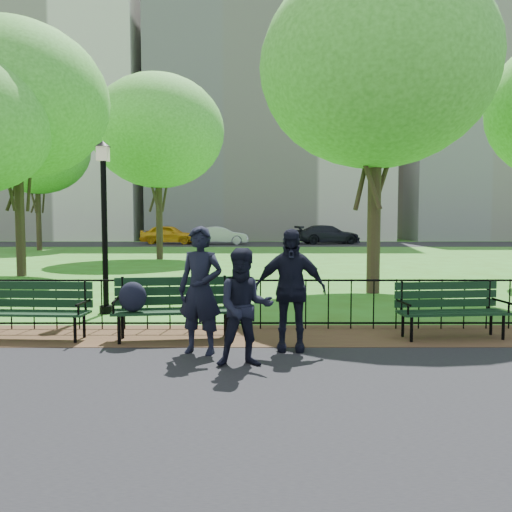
{
  "coord_description": "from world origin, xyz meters",
  "views": [
    {
      "loc": [
        0.5,
        -6.71,
        1.92
      ],
      "look_at": [
        0.52,
        1.5,
        1.34
      ],
      "focal_mm": 35.0,
      "sensor_mm": 36.0,
      "label": 1
    }
  ],
  "objects_px": {
    "person_mid": "(245,307)",
    "sedan_silver": "(221,236)",
    "park_bench_main": "(157,299)",
    "park_bench_right_a": "(450,304)",
    "tree_near_e": "(376,68)",
    "tree_far_w": "(37,149)",
    "tree_far_c": "(158,132)",
    "person_left": "(200,290)",
    "taxi": "(169,234)",
    "lamppost": "(104,220)",
    "tree_mid_w": "(16,101)",
    "person_right": "(290,289)",
    "park_bench_left_a": "(35,304)",
    "sedan_dark": "(328,235)"
  },
  "relations": [
    {
      "from": "person_mid",
      "to": "sedan_silver",
      "type": "xyz_separation_m",
      "value": [
        -2.68,
        34.35,
        -0.05
      ]
    },
    {
      "from": "park_bench_main",
      "to": "person_mid",
      "type": "distance_m",
      "value": 2.02
    },
    {
      "from": "park_bench_right_a",
      "to": "tree_near_e",
      "type": "xyz_separation_m",
      "value": [
        -0.03,
        5.17,
        5.32
      ]
    },
    {
      "from": "park_bench_main",
      "to": "sedan_silver",
      "type": "relative_size",
      "value": 0.44
    },
    {
      "from": "park_bench_main",
      "to": "tree_far_w",
      "type": "distance_m",
      "value": 28.56
    },
    {
      "from": "park_bench_right_a",
      "to": "tree_far_c",
      "type": "height_order",
      "value": "tree_far_c"
    },
    {
      "from": "person_left",
      "to": "sedan_silver",
      "type": "height_order",
      "value": "person_left"
    },
    {
      "from": "taxi",
      "to": "person_left",
      "type": "bearing_deg",
      "value": -162.99
    },
    {
      "from": "park_bench_right_a",
      "to": "tree_near_e",
      "type": "distance_m",
      "value": 7.42
    },
    {
      "from": "lamppost",
      "to": "tree_mid_w",
      "type": "distance_m",
      "value": 9.69
    },
    {
      "from": "park_bench_main",
      "to": "person_right",
      "type": "distance_m",
      "value": 2.17
    },
    {
      "from": "tree_near_e",
      "to": "person_left",
      "type": "height_order",
      "value": "tree_near_e"
    },
    {
      "from": "park_bench_left_a",
      "to": "lamppost",
      "type": "bearing_deg",
      "value": 82.02
    },
    {
      "from": "park_bench_right_a",
      "to": "sedan_silver",
      "type": "distance_m",
      "value": 33.28
    },
    {
      "from": "tree_mid_w",
      "to": "tree_far_c",
      "type": "xyz_separation_m",
      "value": [
        3.4,
        7.69,
        0.31
      ]
    },
    {
      "from": "park_bench_main",
      "to": "person_mid",
      "type": "xyz_separation_m",
      "value": [
        1.43,
        -1.42,
        0.12
      ]
    },
    {
      "from": "sedan_silver",
      "to": "tree_near_e",
      "type": "bearing_deg",
      "value": -173.5
    },
    {
      "from": "tree_mid_w",
      "to": "taxi",
      "type": "distance_m",
      "value": 24.85
    },
    {
      "from": "park_bench_left_a",
      "to": "person_right",
      "type": "distance_m",
      "value": 4.16
    },
    {
      "from": "lamppost",
      "to": "park_bench_main",
      "type": "bearing_deg",
      "value": -57.44
    },
    {
      "from": "park_bench_left_a",
      "to": "sedan_silver",
      "type": "xyz_separation_m",
      "value": [
        0.76,
        32.79,
        0.17
      ]
    },
    {
      "from": "lamppost",
      "to": "taxi",
      "type": "xyz_separation_m",
      "value": [
        -4.07,
        31.41,
        -1.12
      ]
    },
    {
      "from": "park_bench_main",
      "to": "taxi",
      "type": "relative_size",
      "value": 0.42
    },
    {
      "from": "tree_near_e",
      "to": "taxi",
      "type": "xyz_separation_m",
      "value": [
        -10.34,
        28.46,
        -5.08
      ]
    },
    {
      "from": "person_mid",
      "to": "park_bench_left_a",
      "type": "bearing_deg",
      "value": 149.61
    },
    {
      "from": "person_left",
      "to": "person_mid",
      "type": "height_order",
      "value": "person_left"
    },
    {
      "from": "tree_far_w",
      "to": "sedan_silver",
      "type": "distance_m",
      "value": 15.09
    },
    {
      "from": "person_left",
      "to": "tree_mid_w",
      "type": "bearing_deg",
      "value": 143.8
    },
    {
      "from": "tree_mid_w",
      "to": "person_left",
      "type": "distance_m",
      "value": 13.71
    },
    {
      "from": "tree_near_e",
      "to": "tree_far_c",
      "type": "bearing_deg",
      "value": 123.86
    },
    {
      "from": "lamppost",
      "to": "tree_far_w",
      "type": "distance_m",
      "value": 25.52
    },
    {
      "from": "lamppost",
      "to": "tree_near_e",
      "type": "height_order",
      "value": "tree_near_e"
    },
    {
      "from": "park_bench_right_a",
      "to": "taxi",
      "type": "relative_size",
      "value": 0.38
    },
    {
      "from": "tree_far_w",
      "to": "person_right",
      "type": "xyz_separation_m",
      "value": [
        14.71,
        -25.51,
        -5.66
      ]
    },
    {
      "from": "park_bench_right_a",
      "to": "person_left",
      "type": "bearing_deg",
      "value": -171.56
    },
    {
      "from": "sedan_dark",
      "to": "person_right",
      "type": "bearing_deg",
      "value": 160.89
    },
    {
      "from": "tree_far_c",
      "to": "person_mid",
      "type": "distance_m",
      "value": 20.03
    },
    {
      "from": "park_bench_main",
      "to": "person_left",
      "type": "relative_size",
      "value": 1.08
    },
    {
      "from": "lamppost",
      "to": "tree_near_e",
      "type": "distance_m",
      "value": 7.98
    },
    {
      "from": "sedan_silver",
      "to": "sedan_dark",
      "type": "xyz_separation_m",
      "value": [
        8.96,
        0.97,
        0.05
      ]
    },
    {
      "from": "park_bench_main",
      "to": "tree_far_w",
      "type": "height_order",
      "value": "tree_far_w"
    },
    {
      "from": "park_bench_right_a",
      "to": "taxi",
      "type": "bearing_deg",
      "value": 101.82
    },
    {
      "from": "person_right",
      "to": "sedan_silver",
      "type": "distance_m",
      "value": 33.68
    },
    {
      "from": "person_right",
      "to": "tree_mid_w",
      "type": "bearing_deg",
      "value": 135.8
    },
    {
      "from": "park_bench_left_a",
      "to": "park_bench_right_a",
      "type": "bearing_deg",
      "value": 3.96
    },
    {
      "from": "park_bench_main",
      "to": "taxi",
      "type": "height_order",
      "value": "taxi"
    },
    {
      "from": "tree_mid_w",
      "to": "lamppost",
      "type": "bearing_deg",
      "value": -54.48
    },
    {
      "from": "person_right",
      "to": "lamppost",
      "type": "bearing_deg",
      "value": 145.48
    },
    {
      "from": "lamppost",
      "to": "person_mid",
      "type": "xyz_separation_m",
      "value": [
        2.97,
        -3.84,
        -1.14
      ]
    },
    {
      "from": "lamppost",
      "to": "tree_mid_w",
      "type": "relative_size",
      "value": 0.41
    }
  ]
}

